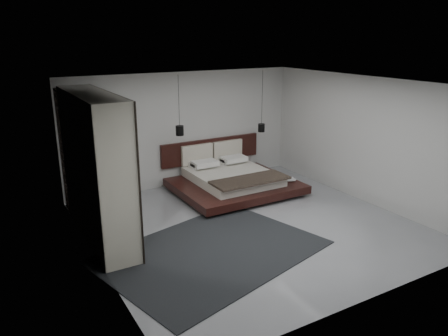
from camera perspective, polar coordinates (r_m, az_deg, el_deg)
floor at (r=8.82m, az=3.38°, el=-7.43°), size 6.00×6.00×0.00m
ceiling at (r=8.07m, az=3.73°, el=10.98°), size 6.00×6.00×0.00m
wall_back at (r=10.88m, az=-5.24°, el=5.06°), size 6.00×0.00×6.00m
wall_front at (r=6.20m, az=19.11°, el=-5.21°), size 6.00×0.00×6.00m
wall_left at (r=7.19m, az=-16.82°, el=-1.94°), size 0.00×6.00×6.00m
wall_right at (r=10.26m, az=17.68°, el=3.58°), size 0.00×6.00×6.00m
lattice_screen at (r=9.54m, az=-20.04°, el=1.74°), size 0.05×0.90×2.60m
bed at (r=10.58m, az=1.03°, el=-1.47°), size 2.78×2.39×1.08m
book_lower at (r=10.69m, az=8.11°, el=-1.53°), size 0.24×0.30×0.03m
book_upper at (r=10.65m, az=8.13°, el=-1.47°), size 0.30×0.33×0.02m
pendant_left at (r=10.11m, az=-5.81°, el=4.91°), size 0.19×0.19×1.38m
pendant_right at (r=11.25m, az=4.91°, el=5.30°), size 0.17×0.17×1.55m
wardrobe at (r=8.13m, az=-16.32°, el=-0.07°), size 0.65×2.75×2.70m
rug at (r=7.78m, az=-1.61°, el=-10.85°), size 4.24×3.48×0.02m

